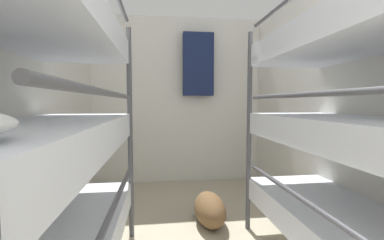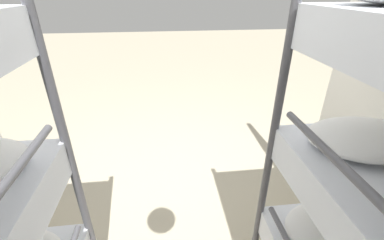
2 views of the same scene
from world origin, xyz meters
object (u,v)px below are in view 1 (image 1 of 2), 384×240
(duffel_bag, at_px, (210,209))
(bunk_stack_right_near, at_px, (372,134))
(hanging_coat, at_px, (198,64))
(bunk_stack_left_near, at_px, (30,141))

(duffel_bag, bearing_deg, bunk_stack_right_near, -58.84)
(bunk_stack_right_near, bearing_deg, hanging_coat, 103.83)
(bunk_stack_right_near, distance_m, duffel_bag, 1.59)
(bunk_stack_right_near, relative_size, duffel_bag, 3.26)
(bunk_stack_left_near, height_order, bunk_stack_right_near, same)
(bunk_stack_left_near, xyz_separation_m, duffel_bag, (1.09, 1.14, -0.86))
(bunk_stack_left_near, distance_m, duffel_bag, 1.79)
(bunk_stack_right_near, relative_size, hanging_coat, 2.15)
(hanging_coat, bearing_deg, bunk_stack_left_near, -115.62)
(bunk_stack_left_near, distance_m, bunk_stack_right_near, 1.77)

